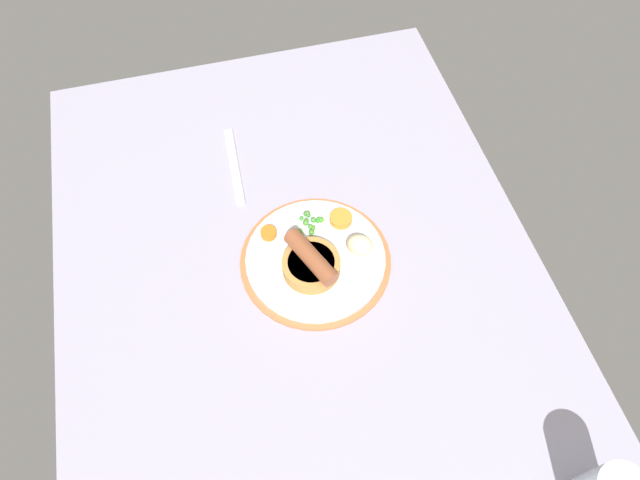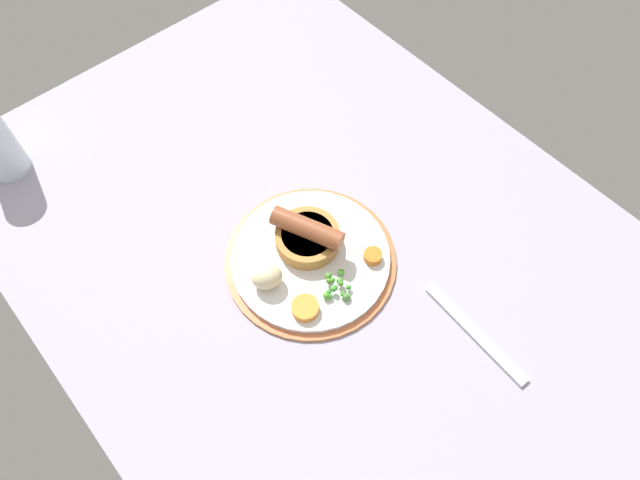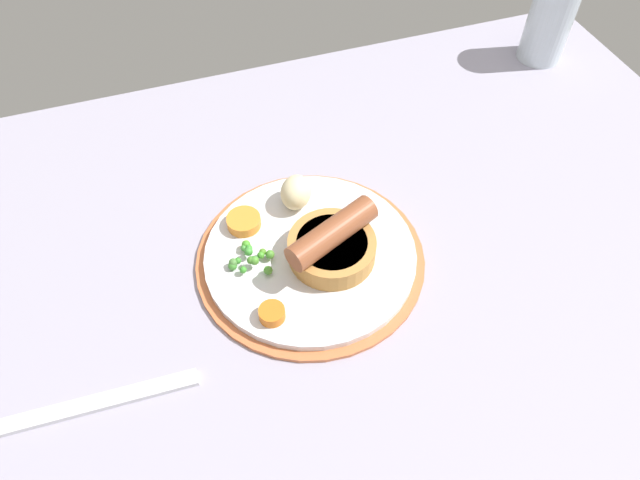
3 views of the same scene
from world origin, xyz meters
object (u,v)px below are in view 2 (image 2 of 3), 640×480
at_px(sausage_pudding, 305,233).
at_px(potato_chunk_0, 267,277).
at_px(fork, 475,333).
at_px(carrot_slice_0, 305,308).
at_px(carrot_slice_1, 373,256).
at_px(pea_pile, 337,286).
at_px(dinner_plate, 311,259).

height_order(sausage_pudding, potato_chunk_0, sausage_pudding).
bearing_deg(fork, carrot_slice_0, -135.97).
bearing_deg(potato_chunk_0, carrot_slice_0, 11.20).
bearing_deg(fork, carrot_slice_1, -167.67).
bearing_deg(carrot_slice_0, carrot_slice_1, 88.83).
bearing_deg(sausage_pudding, potato_chunk_0, -101.78).
height_order(pea_pile, carrot_slice_1, pea_pile).
xyz_separation_m(carrot_slice_0, fork, (0.18, 0.16, -0.02)).
bearing_deg(carrot_slice_0, potato_chunk_0, -168.80).
height_order(sausage_pudding, carrot_slice_0, sausage_pudding).
distance_m(carrot_slice_0, carrot_slice_1, 0.13).
distance_m(sausage_pudding, fork, 0.28).
xyz_separation_m(pea_pile, carrot_slice_1, (-0.00, 0.07, -0.00)).
height_order(sausage_pudding, pea_pile, sausage_pudding).
height_order(sausage_pudding, carrot_slice_1, sausage_pudding).
bearing_deg(sausage_pudding, fork, -5.70).
bearing_deg(dinner_plate, pea_pile, -5.38).
xyz_separation_m(carrot_slice_1, fork, (0.18, 0.03, -0.02)).
relative_size(sausage_pudding, potato_chunk_0, 2.50).
distance_m(sausage_pudding, potato_chunk_0, 0.09).
bearing_deg(carrot_slice_0, dinner_plate, 134.43).
bearing_deg(potato_chunk_0, fork, 34.91).
xyz_separation_m(dinner_plate, fork, (0.24, 0.10, -0.00)).
height_order(dinner_plate, carrot_slice_0, carrot_slice_0).
height_order(potato_chunk_0, carrot_slice_0, potato_chunk_0).
bearing_deg(pea_pile, dinner_plate, 174.62).
xyz_separation_m(pea_pile, potato_chunk_0, (-0.07, -0.07, 0.01)).
distance_m(potato_chunk_0, fork, 0.30).
bearing_deg(potato_chunk_0, pea_pile, 43.16).
distance_m(dinner_plate, pea_pile, 0.07).
distance_m(dinner_plate, fork, 0.26).
relative_size(potato_chunk_0, fork, 0.25).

